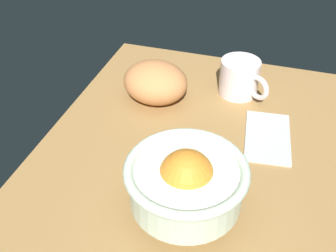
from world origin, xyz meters
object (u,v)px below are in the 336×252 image
object	(u,v)px
bread_loaf	(155,82)
napkin_folded	(268,136)
mug	(240,78)
fruit_bowl	(186,181)

from	to	relation	value
bread_loaf	napkin_folded	world-z (taller)	bread_loaf
mug	fruit_bowl	bearing A→B (deg)	-4.07
fruit_bowl	mug	distance (cm)	37.91
napkin_folded	mug	size ratio (longest dim) A/B	1.34
fruit_bowl	napkin_folded	distance (cm)	26.51
bread_loaf	napkin_folded	distance (cm)	27.21
bread_loaf	mug	size ratio (longest dim) A/B	1.23
mug	napkin_folded	bearing A→B (deg)	29.90
bread_loaf	mug	world-z (taller)	bread_loaf
fruit_bowl	napkin_folded	world-z (taller)	fruit_bowl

